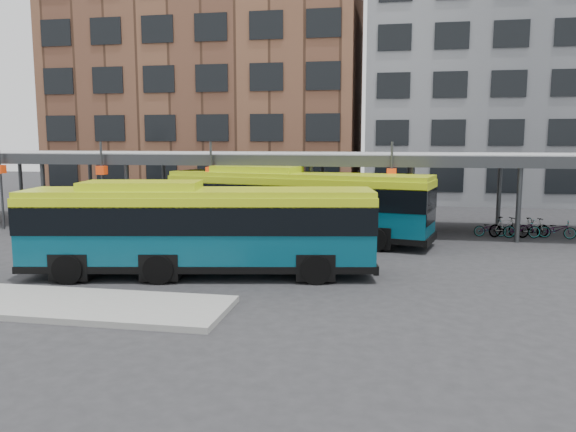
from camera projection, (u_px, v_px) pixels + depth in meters
The scene contains 8 objects.
ground at pixel (208, 287), 18.86m from camera, with size 120.00×120.00×0.00m, color #28282B.
boarding_island at pixel (2, 301), 16.91m from camera, with size 14.00×3.00×0.18m, color gray.
canopy at pixel (280, 158), 30.88m from camera, with size 40.00×6.53×4.80m.
building_brick at pixel (213, 71), 50.34m from camera, with size 26.00×14.00×22.00m, color brown.
building_grey at pixel (518, 77), 45.83m from camera, with size 24.00×14.00×20.00m, color slate.
bus_front at pixel (199, 227), 20.18m from camera, with size 12.71×4.80×3.43m.
bus_rear at pixel (295, 202), 27.43m from camera, with size 13.32×5.63×3.59m.
bike_rack at pixel (522, 228), 28.18m from camera, with size 4.94×1.12×1.05m.
Camera 1 is at (5.97, -17.58, 4.92)m, focal length 35.00 mm.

